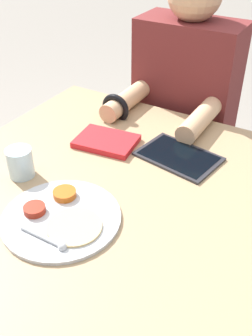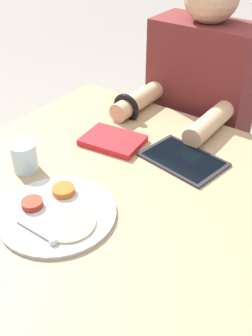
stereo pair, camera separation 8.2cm
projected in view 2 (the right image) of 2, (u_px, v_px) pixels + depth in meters
dining_table at (118, 282)px, 1.28m from camera, size 1.11×1.08×0.72m
thali_tray at (57, 213)px, 1.01m from camera, size 0.30×0.30×0.03m
red_notebook at (113, 141)px, 1.29m from camera, size 0.21×0.16×0.02m
tablet_device at (183, 159)px, 1.21m from camera, size 0.27×0.20×0.01m
person_diner at (195, 132)px, 1.66m from camera, size 0.40×0.47×1.21m
drinking_glass at (24, 157)px, 1.15m from camera, size 0.08×0.08×0.09m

